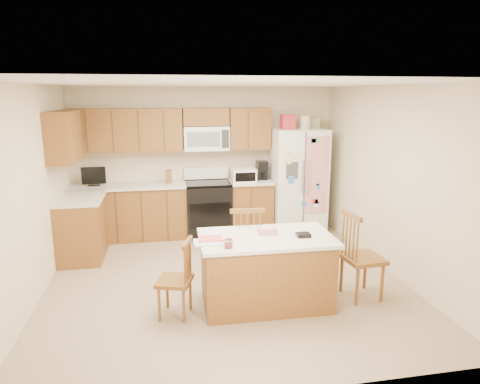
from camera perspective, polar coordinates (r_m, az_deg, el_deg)
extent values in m
plane|color=#937055|center=(5.73, -1.99, -11.59)|extent=(4.50, 4.50, 0.00)
cube|color=beige|center=(7.53, -4.64, 4.29)|extent=(4.50, 0.10, 2.50)
cube|color=beige|center=(3.21, 3.91, -7.68)|extent=(4.50, 0.10, 2.50)
cube|color=beige|center=(5.48, -26.03, -0.26)|extent=(0.10, 4.50, 2.50)
cube|color=beige|center=(6.08, 19.38, 1.51)|extent=(0.10, 4.50, 2.50)
cube|color=white|center=(5.21, -2.22, 14.27)|extent=(4.50, 4.50, 0.04)
cube|color=brown|center=(7.39, -14.48, -2.69)|extent=(1.87, 0.60, 0.88)
cube|color=brown|center=(7.52, 1.33, -1.99)|extent=(0.72, 0.60, 0.88)
cube|color=brown|center=(6.73, -20.31, -4.63)|extent=(0.60, 0.95, 0.88)
cube|color=#EFE4CF|center=(7.27, -14.69, 0.79)|extent=(1.87, 0.64, 0.04)
cube|color=#EFE4CF|center=(7.40, 1.37, 1.43)|extent=(0.72, 0.64, 0.04)
cube|color=#EFE4CF|center=(6.61, -20.54, -0.82)|extent=(0.64, 0.95, 0.04)
cube|color=brown|center=(7.29, -15.10, 7.96)|extent=(1.85, 0.33, 0.70)
cube|color=brown|center=(7.42, 1.25, 8.48)|extent=(0.70, 0.33, 0.70)
cube|color=brown|center=(7.29, -4.61, 9.97)|extent=(0.76, 0.33, 0.29)
cube|color=brown|center=(6.49, -22.43, 6.87)|extent=(0.33, 0.95, 0.70)
cube|color=#4C3116|center=(7.19, -19.81, 7.58)|extent=(0.02, 0.01, 0.66)
cube|color=#4C3116|center=(7.16, -19.31, -3.50)|extent=(0.02, 0.01, 0.84)
cube|color=#4C3116|center=(7.13, -16.61, 7.76)|extent=(0.02, 0.01, 0.66)
cube|color=#4C3116|center=(7.11, -16.12, -3.39)|extent=(0.02, 0.01, 0.84)
cube|color=#4C3116|center=(7.10, -13.38, 7.93)|extent=(0.02, 0.01, 0.66)
cube|color=#4C3116|center=(7.08, -12.90, -3.28)|extent=(0.02, 0.01, 0.84)
cube|color=#4C3116|center=(7.10, -10.12, 8.07)|extent=(0.01, 0.01, 0.66)
cube|color=#4C3116|center=(7.07, -9.66, -3.15)|extent=(0.01, 0.01, 0.84)
cube|color=#4C3116|center=(7.25, 1.13, 8.37)|extent=(0.01, 0.01, 0.66)
cube|color=#4C3116|center=(7.22, 1.52, -2.62)|extent=(0.01, 0.01, 0.84)
cube|color=white|center=(7.29, -4.54, 7.18)|extent=(0.76, 0.38, 0.40)
cube|color=slate|center=(7.09, -4.86, 7.01)|extent=(0.54, 0.01, 0.24)
cube|color=#262626|center=(7.14, -1.96, 7.09)|extent=(0.12, 0.01, 0.30)
cube|color=brown|center=(7.24, -9.49, 2.03)|extent=(0.10, 0.14, 0.22)
cube|color=black|center=(7.35, -18.85, 0.89)|extent=(0.18, 0.12, 0.02)
cube|color=black|center=(7.32, -18.94, 2.11)|extent=(0.38, 0.03, 0.28)
cube|color=orange|center=(7.44, 0.02, 2.35)|extent=(0.35, 0.22, 0.18)
cube|color=white|center=(7.22, 0.51, 2.22)|extent=(0.40, 0.28, 0.23)
cube|color=black|center=(7.08, 0.73, 2.01)|extent=(0.34, 0.01, 0.15)
cube|color=black|center=(7.48, 2.93, 2.93)|extent=(0.18, 0.22, 0.32)
cylinder|color=black|center=(7.42, 3.05, 2.30)|extent=(0.12, 0.12, 0.12)
cube|color=black|center=(7.39, -4.27, -2.30)|extent=(0.76, 0.64, 0.88)
cube|color=black|center=(7.08, -3.97, -3.14)|extent=(0.68, 0.01, 0.42)
cube|color=black|center=(7.28, -4.33, 1.23)|extent=(0.76, 0.64, 0.03)
cube|color=white|center=(7.51, -4.56, 2.56)|extent=(0.76, 0.10, 0.20)
cube|color=white|center=(7.56, 7.64, 1.55)|extent=(0.90, 0.75, 1.80)
cube|color=#4C4C4C|center=(7.20, 8.58, 0.96)|extent=(0.02, 0.01, 1.75)
cube|color=silver|center=(7.13, 8.30, 2.08)|extent=(0.02, 0.03, 0.55)
cube|color=silver|center=(7.17, 9.06, 2.10)|extent=(0.02, 0.03, 0.55)
cube|color=#3F3F44|center=(7.09, 6.96, 2.87)|extent=(0.20, 0.01, 0.28)
cube|color=#D84C59|center=(7.24, 10.12, 2.17)|extent=(0.42, 0.01, 1.30)
cube|color=red|center=(7.36, 6.38, 9.30)|extent=(0.22, 0.22, 0.24)
cylinder|color=beige|center=(7.41, 8.74, 9.18)|extent=(0.18, 0.18, 0.22)
cube|color=tan|center=(7.59, 9.71, 9.08)|extent=(0.18, 0.20, 0.18)
cube|color=brown|center=(4.99, 3.46, -10.59)|extent=(1.43, 0.83, 0.78)
cube|color=#EFE4CF|center=(4.84, 3.53, -6.13)|extent=(1.52, 0.91, 0.04)
cylinder|color=red|center=(4.46, -1.54, -7.08)|extent=(0.08, 0.08, 0.06)
cylinder|color=white|center=(4.46, -1.54, -6.90)|extent=(0.09, 0.09, 0.09)
cube|color=pink|center=(4.92, 3.65, -5.14)|extent=(0.20, 0.15, 0.07)
cube|color=black|center=(4.85, 8.44, -5.68)|extent=(0.15, 0.12, 0.04)
cube|color=white|center=(4.62, -4.33, -6.71)|extent=(0.30, 0.25, 0.01)
cube|color=#D84C4C|center=(4.70, -3.95, -6.20)|extent=(0.26, 0.21, 0.01)
cylinder|color=white|center=(4.57, 0.95, -6.93)|extent=(0.14, 0.05, 0.01)
cube|color=brown|center=(4.78, -8.73, -11.64)|extent=(0.45, 0.46, 0.04)
cylinder|color=brown|center=(5.04, -9.68, -12.99)|extent=(0.03, 0.03, 0.38)
cylinder|color=brown|center=(4.78, -10.72, -14.54)|extent=(0.03, 0.03, 0.38)
cylinder|color=brown|center=(4.97, -6.65, -13.25)|extent=(0.03, 0.03, 0.38)
cylinder|color=brown|center=(4.71, -7.51, -14.84)|extent=(0.03, 0.03, 0.38)
cylinder|color=brown|center=(4.78, -6.62, -8.59)|extent=(0.02, 0.02, 0.43)
cylinder|color=brown|center=(4.72, -6.81, -8.88)|extent=(0.02, 0.02, 0.43)
cylinder|color=brown|center=(4.66, -7.00, -9.19)|extent=(0.02, 0.02, 0.43)
cylinder|color=brown|center=(4.60, -7.20, -9.49)|extent=(0.02, 0.02, 0.43)
cylinder|color=brown|center=(4.54, -7.40, -9.81)|extent=(0.02, 0.02, 0.43)
cube|color=brown|center=(4.58, -7.08, -6.71)|extent=(0.14, 0.35, 0.04)
cube|color=brown|center=(5.49, 0.71, -7.34)|extent=(0.47, 0.45, 0.05)
cylinder|color=brown|center=(5.75, 2.28, -9.02)|extent=(0.04, 0.04, 0.45)
cylinder|color=brown|center=(5.71, -1.32, -9.20)|extent=(0.04, 0.04, 0.45)
cylinder|color=brown|center=(5.46, 2.83, -10.25)|extent=(0.04, 0.04, 0.45)
cylinder|color=brown|center=(5.42, -0.98, -10.45)|extent=(0.04, 0.04, 0.45)
cylinder|color=brown|center=(5.26, 2.70, -5.13)|extent=(0.02, 0.02, 0.51)
cylinder|color=brown|center=(5.25, 1.85, -5.16)|extent=(0.02, 0.02, 0.51)
cylinder|color=brown|center=(5.23, 0.99, -5.20)|extent=(0.02, 0.02, 0.51)
cylinder|color=brown|center=(5.22, 0.13, -5.23)|extent=(0.02, 0.02, 0.51)
cylinder|color=brown|center=(5.22, -0.74, -5.27)|extent=(0.02, 0.02, 0.51)
cube|color=brown|center=(5.16, 1.00, -2.53)|extent=(0.42, 0.07, 0.05)
cube|color=brown|center=(5.30, 16.03, -8.50)|extent=(0.47, 0.49, 0.05)
cylinder|color=brown|center=(5.34, 18.42, -11.46)|extent=(0.04, 0.04, 0.47)
cylinder|color=brown|center=(5.62, 16.33, -10.05)|extent=(0.04, 0.04, 0.47)
cylinder|color=brown|center=(5.17, 15.35, -12.04)|extent=(0.04, 0.04, 0.47)
cylinder|color=brown|center=(5.46, 13.38, -10.54)|extent=(0.04, 0.04, 0.47)
cylinder|color=brown|center=(4.98, 15.37, -6.39)|extent=(0.02, 0.02, 0.52)
cylinder|color=brown|center=(5.05, 14.91, -6.11)|extent=(0.02, 0.02, 0.52)
cylinder|color=brown|center=(5.12, 14.46, -5.83)|extent=(0.02, 0.02, 0.52)
cylinder|color=brown|center=(5.18, 14.01, -5.56)|extent=(0.02, 0.02, 0.52)
cylinder|color=brown|center=(5.25, 13.58, -5.30)|extent=(0.02, 0.02, 0.52)
cube|color=brown|center=(5.04, 14.62, -3.03)|extent=(0.08, 0.43, 0.05)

